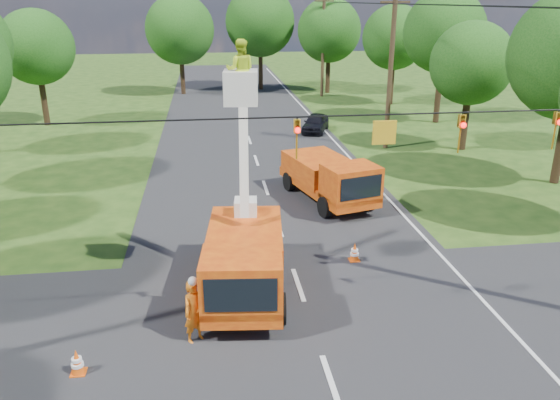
{
  "coord_description": "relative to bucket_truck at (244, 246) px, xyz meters",
  "views": [
    {
      "loc": [
        -2.74,
        -10.8,
        8.96
      ],
      "look_at": [
        -0.44,
        6.27,
        2.6
      ],
      "focal_mm": 35.0,
      "sensor_mm": 36.0,
      "label": 1
    }
  ],
  "objects": [
    {
      "name": "ground",
      "position": [
        1.78,
        15.21,
        -1.67
      ],
      "size": [
        140.0,
        140.0,
        0.0
      ],
      "primitive_type": "plane",
      "color": "#234414",
      "rests_on": "ground"
    },
    {
      "name": "road_main",
      "position": [
        1.78,
        15.21,
        -1.67
      ],
      "size": [
        12.0,
        100.0,
        0.06
      ],
      "primitive_type": "cube",
      "color": "black",
      "rests_on": "ground"
    },
    {
      "name": "road_cross",
      "position": [
        1.78,
        -2.79,
        -1.67
      ],
      "size": [
        56.0,
        10.0,
        0.07
      ],
      "primitive_type": "cube",
      "color": "black",
      "rests_on": "ground"
    },
    {
      "name": "edge_line",
      "position": [
        7.38,
        15.21,
        -1.67
      ],
      "size": [
        0.12,
        90.0,
        0.02
      ],
      "primitive_type": "cube",
      "color": "silver",
      "rests_on": "ground"
    },
    {
      "name": "bucket_truck",
      "position": [
        0.0,
        0.0,
        0.0
      ],
      "size": [
        2.98,
        6.39,
        7.91
      ],
      "rotation": [
        0.0,
        0.0,
        -0.1
      ],
      "color": "orange",
      "rests_on": "ground"
    },
    {
      "name": "second_truck",
      "position": [
        4.53,
        7.94,
        -0.48
      ],
      "size": [
        3.76,
        6.48,
        2.29
      ],
      "rotation": [
        0.0,
        0.0,
        0.26
      ],
      "color": "orange",
      "rests_on": "ground"
    },
    {
      "name": "ground_worker",
      "position": [
        -1.55,
        -2.47,
        -0.75
      ],
      "size": [
        0.81,
        0.75,
        1.85
      ],
      "primitive_type": "imported",
      "rotation": [
        0.0,
        0.0,
        0.6
      ],
      "color": "orange",
      "rests_on": "ground"
    },
    {
      "name": "distant_car",
      "position": [
        6.7,
        22.2,
        -1.03
      ],
      "size": [
        2.81,
        4.06,
        1.28
      ],
      "primitive_type": "imported",
      "rotation": [
        0.0,
        0.0,
        -0.38
      ],
      "color": "black",
      "rests_on": "ground"
    },
    {
      "name": "traffic_cone_2",
      "position": [
        4.1,
        1.73,
        -1.31
      ],
      "size": [
        0.38,
        0.38,
        0.71
      ],
      "color": "#DD4E0B",
      "rests_on": "ground"
    },
    {
      "name": "traffic_cone_3",
      "position": [
        5.09,
        6.69,
        -1.31
      ],
      "size": [
        0.38,
        0.38,
        0.71
      ],
      "color": "#DD4E0B",
      "rests_on": "ground"
    },
    {
      "name": "traffic_cone_4",
      "position": [
        -4.51,
        -3.54,
        -1.31
      ],
      "size": [
        0.38,
        0.38,
        0.71
      ],
      "color": "#DD4E0B",
      "rests_on": "ground"
    },
    {
      "name": "traffic_cone_7",
      "position": [
        5.77,
        10.8,
        -1.31
      ],
      "size": [
        0.38,
        0.38,
        0.71
      ],
      "color": "#DD4E0B",
      "rests_on": "ground"
    },
    {
      "name": "pole_right_mid",
      "position": [
        10.28,
        17.21,
        3.44
      ],
      "size": [
        1.8,
        0.3,
        10.0
      ],
      "color": "#4C3823",
      "rests_on": "ground"
    },
    {
      "name": "pole_right_far",
      "position": [
        10.28,
        37.21,
        3.44
      ],
      "size": [
        1.8,
        0.3,
        10.0
      ],
      "color": "#4C3823",
      "rests_on": "ground"
    },
    {
      "name": "signal_span",
      "position": [
        4.0,
        -2.8,
        4.21
      ],
      "size": [
        18.0,
        0.29,
        1.07
      ],
      "color": "black",
      "rests_on": "ground"
    },
    {
      "name": "tree_left_f",
      "position": [
        -13.02,
        27.21,
        4.02
      ],
      "size": [
        5.4,
        5.4,
        8.4
      ],
      "color": "#382616",
      "rests_on": "ground"
    },
    {
      "name": "tree_right_c",
      "position": [
        14.98,
        16.21,
        3.64
      ],
      "size": [
        5.0,
        5.0,
        7.83
      ],
      "color": "#382616",
      "rests_on": "ground"
    },
    {
      "name": "tree_right_d",
      "position": [
        16.58,
        24.21,
        5.01
      ],
      "size": [
        6.0,
        6.0,
        9.7
      ],
      "color": "#382616",
      "rests_on": "ground"
    },
    {
      "name": "tree_right_e",
      "position": [
        15.58,
        32.21,
        4.14
      ],
      "size": [
        5.6,
        5.6,
        8.63
      ],
      "color": "#382616",
      "rests_on": "ground"
    },
    {
      "name": "tree_far_a",
      "position": [
        -3.22,
        40.21,
        4.52
      ],
      "size": [
        6.6,
        6.6,
        9.5
      ],
      "color": "#382616",
      "rests_on": "ground"
    },
    {
      "name": "tree_far_b",
      "position": [
        4.78,
        42.21,
        5.14
      ],
      "size": [
        7.0,
        7.0,
        10.32
      ],
      "color": "#382616",
      "rests_on": "ground"
    },
    {
      "name": "tree_far_c",
      "position": [
        11.28,
        39.21,
        4.39
      ],
      "size": [
        6.2,
        6.2,
        9.18
      ],
      "color": "#382616",
      "rests_on": "ground"
    }
  ]
}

